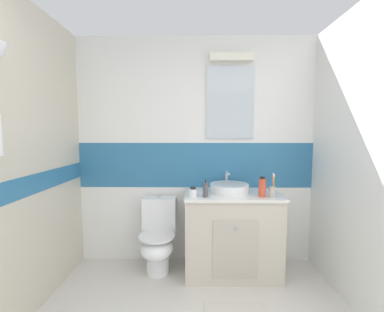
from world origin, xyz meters
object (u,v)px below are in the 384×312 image
Objects in this scene: sink_basin at (229,188)px; mouthwash_bottle at (262,187)px; hair_gel_jar at (193,192)px; toilet at (158,238)px; toothbrush_cup at (272,191)px; soap_dispenser at (205,190)px.

mouthwash_bottle is at bearing -31.45° from sink_basin.
toilet is at bearing 153.29° from hair_gel_jar.
toothbrush_cup reaches higher than mouthwash_bottle.
hair_gel_jar is (-0.66, -0.02, -0.05)m from mouthwash_bottle.
toilet is at bearing 158.67° from soap_dispenser.
sink_basin is 0.35m from mouthwash_bottle.
toothbrush_cup is 0.10m from mouthwash_bottle.
sink_basin reaches higher than hair_gel_jar.
soap_dispenser is 1.80× the size of hair_gel_jar.
soap_dispenser is 0.90× the size of mouthwash_bottle.
mouthwash_bottle reaches higher than sink_basin.
hair_gel_jar is at bearing -152.28° from sink_basin.
toothbrush_cup is at bearing -9.47° from toilet.
sink_basin is 0.57× the size of toilet.
soap_dispenser is at bearing -179.70° from toothbrush_cup.
hair_gel_jar is at bearing -178.55° from mouthwash_bottle.
soap_dispenser reaches higher than toilet.
toilet is 1.27m from toothbrush_cup.
sink_basin is 1.93× the size of toothbrush_cup.
toilet is 0.77m from soap_dispenser.
mouthwash_bottle reaches higher than soap_dispenser.
toothbrush_cup reaches higher than soap_dispenser.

